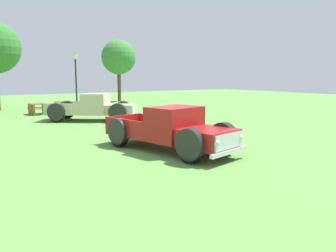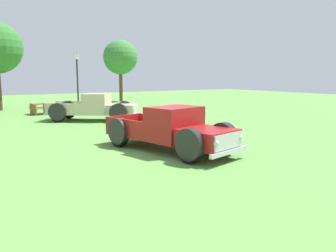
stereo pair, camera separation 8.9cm
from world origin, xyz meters
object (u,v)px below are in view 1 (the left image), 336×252
pickup_truck_behind_left (97,108)px  lamp_post_near (76,82)px  oak_tree_center (119,57)px  picnic_table (43,107)px  pickup_truck_foreground (176,131)px

pickup_truck_behind_left → lamp_post_near: bearing=86.5°
lamp_post_near → oak_tree_center: 11.36m
oak_tree_center → lamp_post_near: bearing=-130.4°
pickup_truck_behind_left → picnic_table: bearing=109.9°
picnic_table → oak_tree_center: (9.46, 7.87, 4.06)m
pickup_truck_foreground → oak_tree_center: 24.55m
pickup_truck_foreground → lamp_post_near: (0.97, 14.37, 1.48)m
pickup_truck_behind_left → oak_tree_center: (7.50, 13.28, 3.77)m
pickup_truck_behind_left → lamp_post_near: lamp_post_near is taller
pickup_truck_behind_left → picnic_table: size_ratio=2.83×
pickup_truck_behind_left → lamp_post_near: (0.29, 4.81, 1.47)m
oak_tree_center → pickup_truck_foreground: bearing=-109.7°
picnic_table → oak_tree_center: size_ratio=0.30×
lamp_post_near → picnic_table: 2.92m
pickup_truck_foreground → oak_tree_center: oak_tree_center is taller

